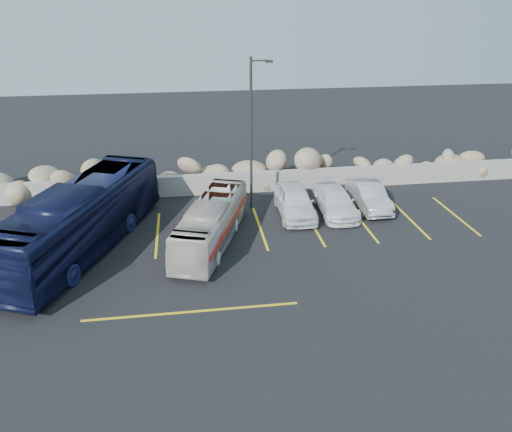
{
  "coord_description": "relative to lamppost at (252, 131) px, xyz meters",
  "views": [
    {
      "loc": [
        -0.84,
        -15.4,
        10.89
      ],
      "look_at": [
        1.96,
        4.0,
        2.02
      ],
      "focal_mm": 35.0,
      "sensor_mm": 36.0,
      "label": 1
    }
  ],
  "objects": [
    {
      "name": "ground",
      "position": [
        -2.56,
        -9.5,
        -4.3
      ],
      "size": [
        90.0,
        90.0,
        0.0
      ],
      "primitive_type": "plane",
      "color": "black",
      "rests_on": "ground"
    },
    {
      "name": "seawall",
      "position": [
        -2.56,
        2.5,
        -3.7
      ],
      "size": [
        60.0,
        0.4,
        1.2
      ],
      "primitive_type": "cube",
      "color": "gray",
      "rests_on": "ground"
    },
    {
      "name": "riprap_pile",
      "position": [
        -2.56,
        3.7,
        -3.0
      ],
      "size": [
        54.0,
        2.8,
        2.6
      ],
      "primitive_type": null,
      "color": "#947B61",
      "rests_on": "ground"
    },
    {
      "name": "parking_lines",
      "position": [
        2.09,
        -3.93,
        -4.29
      ],
      "size": [
        18.16,
        9.36,
        0.01
      ],
      "color": "yellow",
      "rests_on": "ground"
    },
    {
      "name": "lamppost",
      "position": [
        0.0,
        0.0,
        0.0
      ],
      "size": [
        1.14,
        0.18,
        8.0
      ],
      "color": "#33312D",
      "rests_on": "ground"
    },
    {
      "name": "vintage_bus",
      "position": [
        -2.45,
        -3.81,
        -3.25
      ],
      "size": [
        4.14,
        7.68,
        2.1
      ],
      "primitive_type": "imported",
      "rotation": [
        0.0,
        0.0,
        -0.34
      ],
      "color": "beige",
      "rests_on": "ground"
    },
    {
      "name": "tour_coach",
      "position": [
        -8.27,
        -3.62,
        -2.74
      ],
      "size": [
        6.49,
        11.32,
        3.1
      ],
      "primitive_type": "imported",
      "rotation": [
        0.0,
        0.0,
        -0.37
      ],
      "color": "#101537",
      "rests_on": "ground"
    },
    {
      "name": "car_a",
      "position": [
        2.11,
        -1.19,
        -3.53
      ],
      "size": [
        1.94,
        4.55,
        1.53
      ],
      "primitive_type": "imported",
      "rotation": [
        0.0,
        0.0,
        -0.03
      ],
      "color": "white",
      "rests_on": "ground"
    },
    {
      "name": "car_b",
      "position": [
        6.32,
        -0.8,
        -3.62
      ],
      "size": [
        1.45,
        4.12,
        1.36
      ],
      "primitive_type": "imported",
      "rotation": [
        0.0,
        0.0,
        -0.0
      ],
      "color": "#ADADB2",
      "rests_on": "ground"
    },
    {
      "name": "car_c",
      "position": [
        4.31,
        -1.21,
        -3.66
      ],
      "size": [
        1.88,
        4.44,
        1.28
      ],
      "primitive_type": "imported",
      "rotation": [
        0.0,
        0.0,
        -0.02
      ],
      "color": "white",
      "rests_on": "ground"
    }
  ]
}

